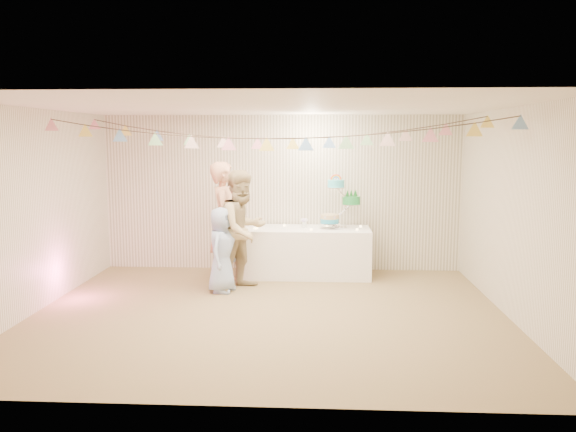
{
  "coord_description": "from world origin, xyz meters",
  "views": [
    {
      "loc": [
        0.61,
        -6.89,
        2.22
      ],
      "look_at": [
        0.2,
        0.8,
        1.15
      ],
      "focal_mm": 35.0,
      "sensor_mm": 36.0,
      "label": 1
    }
  ],
  "objects_px": {
    "person_adult_a": "(225,223)",
    "person_child": "(222,250)",
    "cake_stand": "(340,205)",
    "person_adult_b": "(243,230)",
    "table": "(305,252)"
  },
  "relations": [
    {
      "from": "person_adult_a",
      "to": "person_adult_b",
      "type": "height_order",
      "value": "person_adult_a"
    },
    {
      "from": "person_adult_a",
      "to": "person_child",
      "type": "xyz_separation_m",
      "value": [
        0.03,
        -0.52,
        -0.31
      ]
    },
    {
      "from": "cake_stand",
      "to": "person_child",
      "type": "relative_size",
      "value": 0.65
    },
    {
      "from": "person_adult_a",
      "to": "cake_stand",
      "type": "bearing_deg",
      "value": -73.97
    },
    {
      "from": "person_child",
      "to": "table",
      "type": "bearing_deg",
      "value": -37.06
    },
    {
      "from": "table",
      "to": "person_adult_b",
      "type": "height_order",
      "value": "person_adult_b"
    },
    {
      "from": "person_child",
      "to": "cake_stand",
      "type": "bearing_deg",
      "value": -46.13
    },
    {
      "from": "cake_stand",
      "to": "person_adult_b",
      "type": "xyz_separation_m",
      "value": [
        -1.45,
        -0.89,
        -0.27
      ]
    },
    {
      "from": "person_child",
      "to": "person_adult_b",
      "type": "bearing_deg",
      "value": -44.41
    },
    {
      "from": "person_adult_b",
      "to": "person_child",
      "type": "height_order",
      "value": "person_adult_b"
    },
    {
      "from": "table",
      "to": "person_adult_a",
      "type": "height_order",
      "value": "person_adult_a"
    },
    {
      "from": "table",
      "to": "cake_stand",
      "type": "relative_size",
      "value": 2.58
    },
    {
      "from": "cake_stand",
      "to": "person_adult_a",
      "type": "height_order",
      "value": "person_adult_a"
    },
    {
      "from": "person_adult_a",
      "to": "person_child",
      "type": "distance_m",
      "value": 0.61
    },
    {
      "from": "cake_stand",
      "to": "person_adult_b",
      "type": "bearing_deg",
      "value": -148.53
    }
  ]
}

